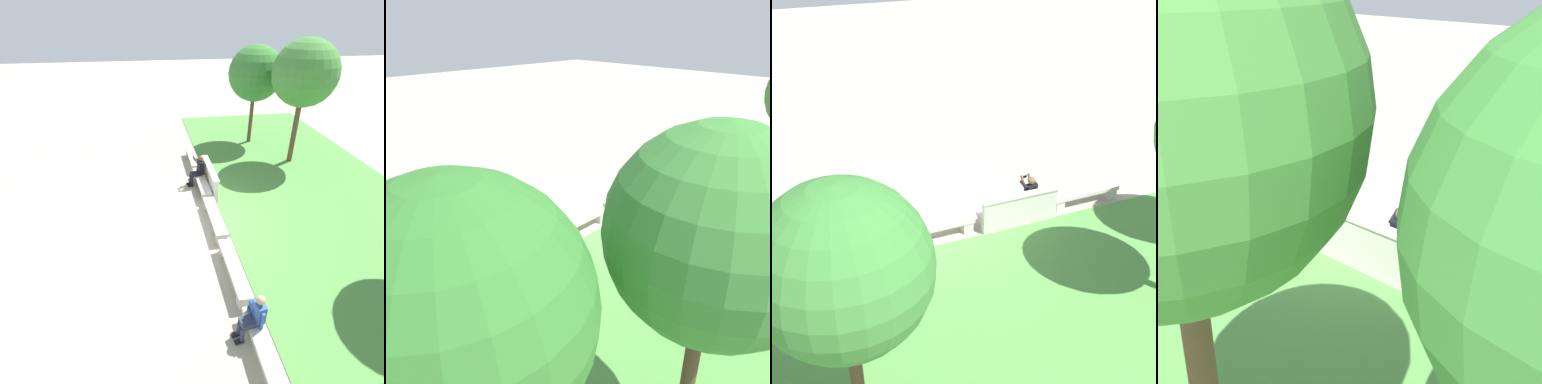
{
  "view_description": "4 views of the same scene",
  "coord_description": "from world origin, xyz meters",
  "views": [
    {
      "loc": [
        8.18,
        -2.09,
        6.5
      ],
      "look_at": [
        -1.01,
        -0.64,
        0.8
      ],
      "focal_mm": 28.0,
      "sensor_mm": 36.0,
      "label": 1
    },
    {
      "loc": [
        7.12,
        7.03,
        5.92
      ],
      "look_at": [
        -0.48,
        -0.51,
        1.02
      ],
      "focal_mm": 35.0,
      "sensor_mm": 36.0,
      "label": 2
    },
    {
      "loc": [
        4.25,
        11.68,
        8.13
      ],
      "look_at": [
        -1.12,
        -0.56,
        0.93
      ],
      "focal_mm": 50.0,
      "sensor_mm": 36.0,
      "label": 3
    },
    {
      "loc": [
        -7.76,
        6.57,
        5.04
      ],
      "look_at": [
        -1.23,
        -0.56,
        0.93
      ],
      "focal_mm": 50.0,
      "sensor_mm": 36.0,
      "label": 4
    }
  ],
  "objects": [
    {
      "name": "bench_mid",
      "position": [
        0.0,
        0.0,
        0.31
      ],
      "size": [
        2.26,
        0.4,
        0.45
      ],
      "color": "beige",
      "rests_on": "ground"
    },
    {
      "name": "backrest_wall_with_plaque",
      "position": [
        -2.46,
        0.34,
        0.52
      ],
      "size": [
        2.38,
        0.24,
        1.01
      ],
      "color": "beige",
      "rests_on": "ground"
    },
    {
      "name": "backpack",
      "position": [
        4.02,
        0.01,
        0.63
      ],
      "size": [
        0.28,
        0.24,
        0.43
      ],
      "color": "#234C8C",
      "rests_on": "bench_end"
    },
    {
      "name": "bench_far",
      "position": [
        2.46,
        0.0,
        0.31
      ],
      "size": [
        2.26,
        0.4,
        0.45
      ],
      "color": "beige",
      "rests_on": "ground"
    },
    {
      "name": "bench_main",
      "position": [
        -4.92,
        0.0,
        0.31
      ],
      "size": [
        2.26,
        0.4,
        0.45
      ],
      "color": "beige",
      "rests_on": "ground"
    },
    {
      "name": "bench_near",
      "position": [
        -2.46,
        0.0,
        0.31
      ],
      "size": [
        2.26,
        0.4,
        0.45
      ],
      "color": "beige",
      "rests_on": "ground"
    },
    {
      "name": "ground_plane",
      "position": [
        0.0,
        0.0,
        0.0
      ],
      "size": [
        80.0,
        80.0,
        0.0
      ],
      "primitive_type": "plane",
      "color": "#A89E8C"
    },
    {
      "name": "bench_end",
      "position": [
        4.92,
        0.0,
        0.31
      ],
      "size": [
        2.26,
        0.4,
        0.45
      ],
      "color": "beige",
      "rests_on": "ground"
    },
    {
      "name": "tree_left_background",
      "position": [
        -7.25,
        3.62,
        3.68
      ],
      "size": [
        2.75,
        2.75,
        5.07
      ],
      "color": "brown",
      "rests_on": "ground"
    },
    {
      "name": "tree_right_background",
      "position": [
        -4.48,
        4.82,
        4.12
      ],
      "size": [
        2.84,
        2.84,
        5.56
      ],
      "color": "brown",
      "rests_on": "ground"
    },
    {
      "name": "person_photographer",
      "position": [
        -2.94,
        -0.08,
        0.74
      ],
      "size": [
        0.52,
        0.77,
        1.32
      ],
      "color": "black",
      "rests_on": "ground"
    },
    {
      "name": "grass_strip",
      "position": [
        0.0,
        4.38,
        0.01
      ],
      "size": [
        24.11,
        8.0,
        0.03
      ],
      "primitive_type": "cube",
      "color": "#518E42",
      "rests_on": "ground"
    },
    {
      "name": "person_distant",
      "position": [
        4.22,
        -0.07,
        0.67
      ],
      "size": [
        0.47,
        0.71,
        1.26
      ],
      "color": "black",
      "rests_on": "ground"
    }
  ]
}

